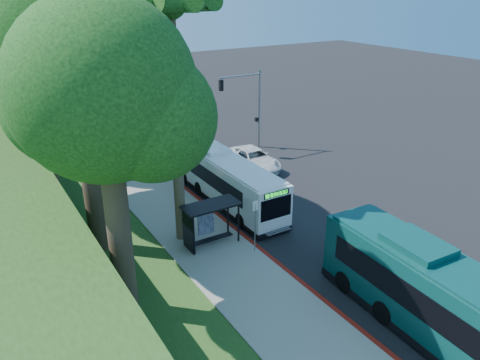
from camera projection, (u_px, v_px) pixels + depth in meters
ground at (280, 198)px, 32.40m from camera, size 140.00×140.00×0.00m
sidewalk at (185, 224)px, 28.87m from camera, size 4.50×70.00×0.12m
red_curb at (251, 242)px, 26.83m from camera, size 0.25×30.00×0.13m
grass_verge at (71, 215)px, 30.07m from camera, size 8.00×70.00×0.06m
bus_shelter at (206, 217)px, 25.97m from camera, size 3.20×1.51×2.55m
stop_sign_pole at (255, 220)px, 25.07m from camera, size 0.35×0.06×3.17m
traffic_signal_pole at (249, 100)px, 40.35m from camera, size 4.10×0.30×7.00m
palm_tree at (169, 15)px, 22.45m from camera, size 4.20×4.20×14.40m
tree_0 at (76, 42)px, 22.06m from camera, size 8.40×8.00×15.70m
tree_1 at (22, 2)px, 27.27m from camera, size 10.50×10.00×18.26m
tree_2 at (32, 30)px, 35.14m from camera, size 8.82×8.40×15.12m
tree_4 at (12, 25)px, 48.24m from camera, size 8.40×8.00×14.14m
tree_5 at (13, 27)px, 55.29m from camera, size 7.35×7.00×12.86m
tree_6 at (106, 100)px, 17.69m from camera, size 7.56×7.20×13.74m
white_bus at (226, 179)px, 31.40m from camera, size 2.47×11.35×3.38m
teal_bus at (451, 307)px, 18.65m from camera, size 3.40×13.08×3.86m
pickup at (254, 159)px, 37.43m from camera, size 2.85×5.70×1.55m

